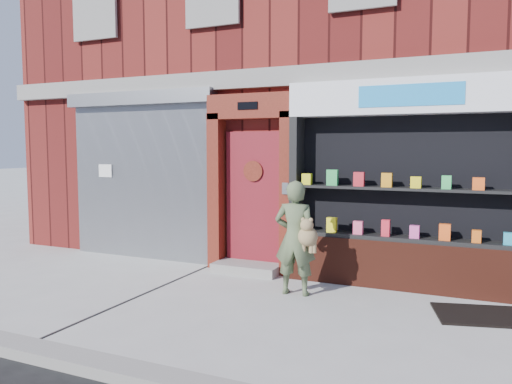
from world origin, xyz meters
The scene contains 8 objects.
ground centered at (0.00, 0.00, 0.00)m, with size 80.00×80.00×0.00m, color #9E9E99.
curb centered at (0.00, -2.15, 0.06)m, with size 60.00×0.30×0.12m, color gray.
building centered at (0.00, 5.99, 4.00)m, with size 12.00×8.16×8.00m.
shutter_bay centered at (-3.00, 1.93, 1.72)m, with size 3.10×0.30×3.04m.
red_door_bay centered at (-0.75, 1.86, 1.46)m, with size 1.52×0.58×2.90m.
pharmacy_bay centered at (1.75, 1.81, 1.37)m, with size 3.50×0.41×3.00m.
woman centered at (0.38, 0.88, 0.80)m, with size 0.64×0.43×1.59m.
doormat centered at (2.77, 0.94, 0.01)m, with size 1.13×0.79×0.03m, color black.
Camera 1 is at (2.66, -5.54, 2.03)m, focal length 35.00 mm.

